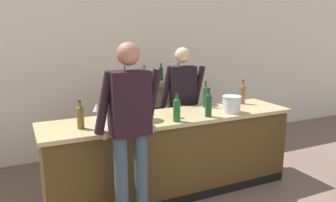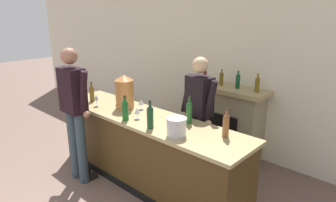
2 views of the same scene
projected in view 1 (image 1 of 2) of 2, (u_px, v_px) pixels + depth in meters
wall_back_panel at (133, 66)px, 5.37m from camera, size 12.00×0.07×2.75m
bar_counter at (172, 154)px, 3.97m from camera, size 3.04×0.73×0.97m
fireplace_stone at (153, 115)px, 5.40m from camera, size 1.26×0.52×1.43m
person_customer at (130, 132)px, 3.03m from camera, size 0.66×0.30×1.86m
person_bartender at (182, 103)px, 4.57m from camera, size 0.65×0.36×1.73m
copper_dispenser at (133, 98)px, 3.67m from camera, size 0.26×0.30×0.48m
ice_bucket_steel at (232, 104)px, 3.98m from camera, size 0.23×0.23×0.21m
wine_bottle_cabernet_heavy at (177, 109)px, 3.58m from camera, size 0.08×0.08×0.32m
wine_bottle_merlot_tall at (209, 104)px, 3.77m from camera, size 0.08×0.08×0.34m
wine_bottle_chardonnay_pale at (205, 96)px, 4.26m from camera, size 0.07×0.07×0.34m
wine_bottle_riesling_slim at (80, 116)px, 3.32m from camera, size 0.07×0.07×0.29m
wine_bottle_port_short at (243, 93)px, 4.44m from camera, size 0.07×0.07×0.33m
wine_glass_near_bucket at (97, 108)px, 3.71m from camera, size 0.09×0.09×0.18m
wine_glass_by_dispenser at (107, 116)px, 3.34m from camera, size 0.08×0.08×0.17m
wine_glass_front_right at (177, 109)px, 3.73m from camera, size 0.08×0.08×0.15m
wine_glass_front_left at (148, 106)px, 3.89m from camera, size 0.08×0.08×0.14m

